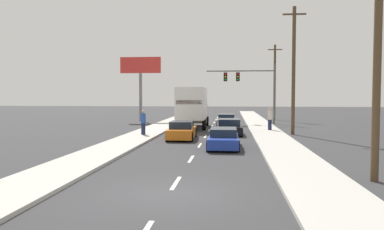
% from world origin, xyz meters
% --- Properties ---
extents(ground_plane, '(140.00, 140.00, 0.00)m').
position_xyz_m(ground_plane, '(0.00, 25.00, 0.00)').
color(ground_plane, '#333335').
extents(sidewalk_right, '(2.63, 80.00, 0.14)m').
position_xyz_m(sidewalk_right, '(4.86, 20.00, 0.07)').
color(sidewalk_right, '#B2AFA8').
rests_on(sidewalk_right, ground_plane).
extents(sidewalk_left, '(2.63, 80.00, 0.14)m').
position_xyz_m(sidewalk_left, '(-4.86, 20.00, 0.07)').
color(sidewalk_left, '#B2AFA8').
rests_on(sidewalk_left, ground_plane).
extents(lane_markings, '(0.14, 62.00, 0.01)m').
position_xyz_m(lane_markings, '(0.00, 21.38, 0.00)').
color(lane_markings, silver).
rests_on(lane_markings, ground_plane).
extents(box_truck, '(2.76, 7.67, 3.82)m').
position_xyz_m(box_truck, '(-1.68, 23.35, 2.16)').
color(box_truck, white).
rests_on(box_truck, ground_plane).
extents(car_orange, '(1.91, 4.28, 1.28)m').
position_xyz_m(car_orange, '(-1.54, 14.58, 0.59)').
color(car_orange, orange).
rests_on(car_orange, ground_plane).
extents(car_silver, '(1.93, 4.65, 1.25)m').
position_xyz_m(car_silver, '(1.45, 25.92, 0.58)').
color(car_silver, '#B7BABF').
rests_on(car_silver, ground_plane).
extents(car_black, '(2.12, 4.73, 1.23)m').
position_xyz_m(car_black, '(1.76, 18.30, 0.57)').
color(car_black, black).
rests_on(car_black, ground_plane).
extents(car_blue, '(1.85, 4.42, 1.16)m').
position_xyz_m(car_blue, '(1.49, 10.45, 0.55)').
color(car_blue, '#1E389E').
rests_on(car_blue, ground_plane).
extents(traffic_signal_mast, '(7.52, 0.69, 6.57)m').
position_xyz_m(traffic_signal_mast, '(3.50, 29.86, 4.71)').
color(traffic_signal_mast, '#595B56').
rests_on(traffic_signal_mast, ground_plane).
extents(utility_pole_near, '(1.80, 0.28, 8.35)m').
position_xyz_m(utility_pole_near, '(7.07, 2.38, 4.31)').
color(utility_pole_near, brown).
rests_on(utility_pole_near, ground_plane).
extents(utility_pole_mid, '(1.80, 0.28, 10.04)m').
position_xyz_m(utility_pole_mid, '(6.80, 18.50, 5.16)').
color(utility_pole_mid, brown).
rests_on(utility_pole_mid, ground_plane).
extents(utility_pole_far, '(1.80, 0.28, 9.48)m').
position_xyz_m(utility_pole_far, '(7.38, 36.37, 4.88)').
color(utility_pole_far, brown).
rests_on(utility_pole_far, ground_plane).
extents(roadside_billboard, '(4.97, 0.36, 7.75)m').
position_xyz_m(roadside_billboard, '(-9.00, 32.67, 5.69)').
color(roadside_billboard, slate).
rests_on(roadside_billboard, ground_plane).
extents(pedestrian_near_corner, '(0.38, 0.38, 1.83)m').
position_xyz_m(pedestrian_near_corner, '(-4.71, 16.08, 1.06)').
color(pedestrian_near_corner, '#1E233F').
rests_on(pedestrian_near_corner, sidewalk_left).
extents(pedestrian_mid_block, '(0.38, 0.38, 1.90)m').
position_xyz_m(pedestrian_mid_block, '(5.25, 20.90, 1.10)').
color(pedestrian_mid_block, '#1E233F').
rests_on(pedestrian_mid_block, sidewalk_right).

